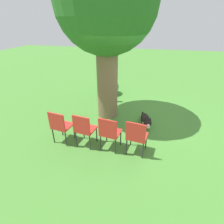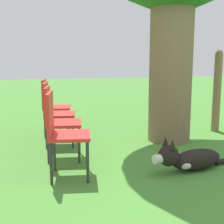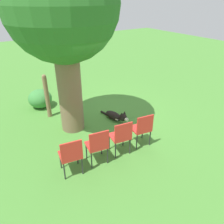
{
  "view_description": "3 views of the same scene",
  "coord_description": "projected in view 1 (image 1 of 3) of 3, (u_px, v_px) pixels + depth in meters",
  "views": [
    {
      "loc": [
        -5.03,
        -0.36,
        2.83
      ],
      "look_at": [
        -0.89,
        0.6,
        0.57
      ],
      "focal_mm": 28.0,
      "sensor_mm": 36.0,
      "label": 1
    },
    {
      "loc": [
        -2.03,
        -3.33,
        1.25
      ],
      "look_at": [
        -0.99,
        0.79,
        0.5
      ],
      "focal_mm": 50.0,
      "sensor_mm": 36.0,
      "label": 2
    },
    {
      "loc": [
        -5.16,
        2.91,
        3.41
      ],
      "look_at": [
        -0.38,
        -0.19,
        0.32
      ],
      "focal_mm": 35.0,
      "sensor_mm": 36.0,
      "label": 3
    }
  ],
  "objects": [
    {
      "name": "low_shrub",
      "position": [
        110.0,
        87.0,
        7.35
      ],
      "size": [
        0.77,
        0.77,
        0.62
      ],
      "color": "#3D843D",
      "rests_on": "ground_plane"
    },
    {
      "name": "red_chair_3",
      "position": [
        60.0,
        125.0,
        4.3
      ],
      "size": [
        0.48,
        0.5,
        0.9
      ],
      "rotation": [
        0.0,
        0.0,
        -0.15
      ],
      "color": "red",
      "rests_on": "ground_plane"
    },
    {
      "name": "red_chair_2",
      "position": [
        84.0,
        128.0,
        4.17
      ],
      "size": [
        0.48,
        0.5,
        0.9
      ],
      "rotation": [
        0.0,
        0.0,
        -0.15
      ],
      "color": "red",
      "rests_on": "ground_plane"
    },
    {
      "name": "ground_plane",
      "position": [
        136.0,
        117.0,
        5.72
      ],
      "size": [
        30.0,
        30.0,
        0.0
      ],
      "primitive_type": "plane",
      "color": "#478433"
    },
    {
      "name": "red_chair_0",
      "position": [
        136.0,
        135.0,
        3.92
      ],
      "size": [
        0.48,
        0.5,
        0.9
      ],
      "rotation": [
        0.0,
        0.0,
        -0.15
      ],
      "color": "red",
      "rests_on": "ground_plane"
    },
    {
      "name": "red_chair_1",
      "position": [
        109.0,
        132.0,
        4.05
      ],
      "size": [
        0.48,
        0.5,
        0.9
      ],
      "rotation": [
        0.0,
        0.0,
        -0.15
      ],
      "color": "red",
      "rests_on": "ground_plane"
    },
    {
      "name": "fence_post",
      "position": [
        105.0,
        84.0,
        6.47
      ],
      "size": [
        0.13,
        0.13,
        1.37
      ],
      "color": "#846647",
      "rests_on": "ground_plane"
    },
    {
      "name": "oak_tree",
      "position": [
        106.0,
        6.0,
        4.39
      ],
      "size": [
        2.65,
        2.65,
        4.54
      ],
      "color": "#7A6047",
      "rests_on": "ground_plane"
    },
    {
      "name": "dog",
      "position": [
        146.0,
        120.0,
        5.26
      ],
      "size": [
        1.14,
        0.4,
        0.4
      ],
      "rotation": [
        0.0,
        0.0,
        3.34
      ],
      "color": "black",
      "rests_on": "ground_plane"
    }
  ]
}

